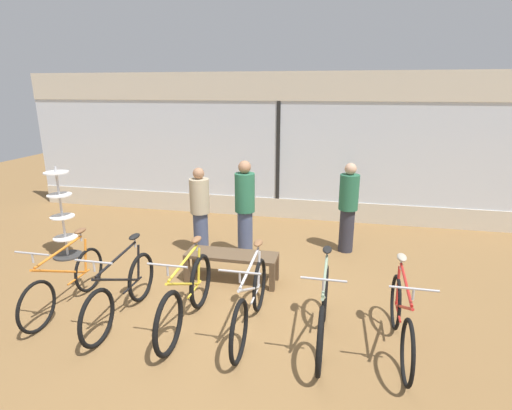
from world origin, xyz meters
TOP-DOWN VIEW (x-y plane):
  - ground_plane at (0.00, 0.00)m, footprint 24.00×24.00m
  - shop_back_wall at (0.00, 4.05)m, footprint 12.00×0.08m
  - bicycle_far_left at (-2.12, -0.47)m, footprint 0.46×1.69m
  - bicycle_left at (-1.25, -0.56)m, footprint 0.46×1.73m
  - bicycle_center_left at (-0.38, -0.54)m, footprint 0.46×1.76m
  - bicycle_center_right at (0.41, -0.47)m, footprint 0.46×1.78m
  - bicycle_right at (1.27, -0.51)m, footprint 0.46×1.74m
  - bicycle_far_right at (2.13, -0.48)m, footprint 0.46×1.67m
  - accessory_rack at (-3.27, 1.05)m, footprint 0.48×0.48m
  - display_bench at (-0.17, 0.75)m, footprint 1.40×0.44m
  - customer_near_rack at (-0.99, 1.68)m, footprint 0.38×0.38m
  - customer_by_window at (1.54, 2.33)m, footprint 0.43×0.43m
  - customer_mid_floor at (-0.19, 1.71)m, footprint 0.48×0.48m

SIDE VIEW (x-z plane):
  - ground_plane at x=0.00m, z-range 0.00..0.00m
  - display_bench at x=-0.17m, z-range 0.14..0.60m
  - bicycle_far_left at x=-2.12m, z-range -0.13..0.87m
  - bicycle_left at x=-1.25m, z-range -0.13..0.89m
  - bicycle_far_right at x=2.13m, z-range -0.13..0.89m
  - bicycle_center_right at x=0.41m, z-range -0.13..0.90m
  - bicycle_right at x=1.27m, z-range -0.13..0.91m
  - bicycle_center_left at x=-0.38m, z-range -0.13..0.92m
  - accessory_rack at x=-3.27m, z-range -0.14..1.47m
  - customer_near_rack at x=-0.99m, z-range 0.03..1.60m
  - customer_by_window at x=1.54m, z-range 0.04..1.66m
  - customer_mid_floor at x=-0.19m, z-range 0.04..1.75m
  - shop_back_wall at x=0.00m, z-range 0.04..3.24m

